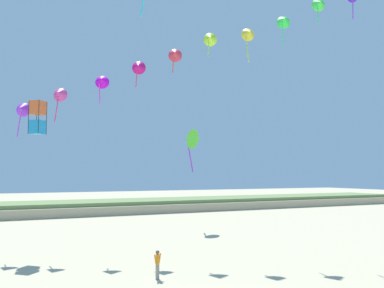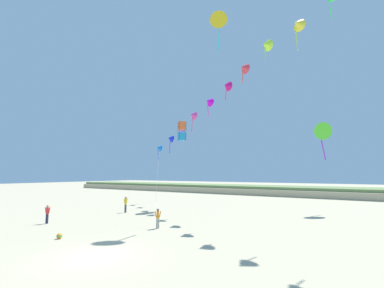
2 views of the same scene
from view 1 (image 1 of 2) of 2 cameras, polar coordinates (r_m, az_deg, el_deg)
name	(u,v)px [view 1 (image 1 of 2)]	position (r m, az deg, el deg)	size (l,w,h in m)	color
dune_ridge	(71,208)	(61.65, -16.62, -8.57)	(120.00, 11.21, 1.77)	tan
person_mid_center	(158,263)	(23.03, -4.86, -16.24)	(0.52, 0.31, 1.55)	gray
kite_banner_string	(175,56)	(33.23, -2.35, 12.29)	(34.95, 14.35, 22.23)	blue
large_kite_low_lead	(190,139)	(43.41, -0.26, 0.74)	(2.37, 1.94, 4.69)	#4CD32E
large_kite_high_solo	(38,118)	(32.65, -20.85, 3.49)	(1.32, 1.32, 2.50)	#1F90CE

